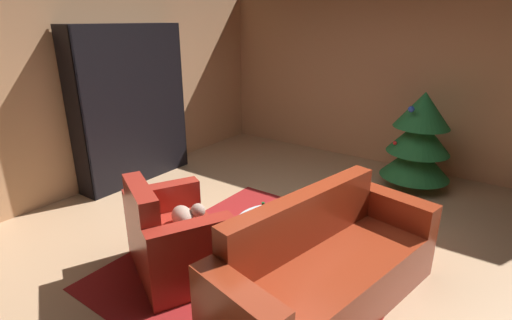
{
  "coord_description": "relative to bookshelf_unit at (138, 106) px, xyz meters",
  "views": [
    {
      "loc": [
        1.79,
        -2.85,
        2.14
      ],
      "look_at": [
        -0.25,
        -0.01,
        0.86
      ],
      "focal_mm": 27.33,
      "sensor_mm": 36.0,
      "label": 1
    }
  ],
  "objects": [
    {
      "name": "armchair_red",
      "position": [
        2.0,
        -1.29,
        -0.7
      ],
      "size": [
        1.19,
        1.07,
        0.87
      ],
      "color": "maroon",
      "rests_on": "ground"
    },
    {
      "name": "bookshelf_unit",
      "position": [
        0.0,
        0.0,
        0.0
      ],
      "size": [
        0.35,
        1.6,
        2.08
      ],
      "color": "black",
      "rests_on": "ground"
    },
    {
      "name": "bottle_on_table",
      "position": [
        2.66,
        -0.86,
        -0.5
      ],
      "size": [
        0.07,
        0.07,
        0.28
      ],
      "color": "#185022",
      "rests_on": "coffee_table"
    },
    {
      "name": "wall_back",
      "position": [
        2.54,
        2.59,
        0.26
      ],
      "size": [
        5.63,
        0.06,
        2.54
      ],
      "primitive_type": "cube",
      "color": "tan",
      "rests_on": "ground"
    },
    {
      "name": "decorated_tree",
      "position": [
        3.23,
        1.86,
        -0.35
      ],
      "size": [
        0.88,
        0.88,
        1.28
      ],
      "color": "brown",
      "rests_on": "ground"
    },
    {
      "name": "area_rug",
      "position": [
        2.59,
        -0.75,
        -1.01
      ],
      "size": [
        2.3,
        2.6,
        0.01
      ],
      "primitive_type": "cube",
      "color": "maroon",
      "rests_on": "ground"
    },
    {
      "name": "ground_plane",
      "position": [
        2.54,
        -0.44,
        -1.02
      ],
      "size": [
        7.2,
        7.2,
        0.0
      ],
      "primitive_type": "plane",
      "color": "tan"
    },
    {
      "name": "book_stack_on_table",
      "position": [
        2.63,
        -0.62,
        -0.55
      ],
      "size": [
        0.21,
        0.18,
        0.13
      ],
      "color": "red",
      "rests_on": "coffee_table"
    },
    {
      "name": "coffee_table",
      "position": [
        2.68,
        -0.65,
        -0.65
      ],
      "size": [
        0.77,
        0.77,
        0.4
      ],
      "color": "black",
      "rests_on": "ground"
    },
    {
      "name": "wall_left",
      "position": [
        -0.24,
        -0.44,
        0.26
      ],
      "size": [
        0.06,
        6.12,
        2.54
      ],
      "primitive_type": "cube",
      "color": "tan",
      "rests_on": "ground"
    },
    {
      "name": "couch_red",
      "position": [
        3.29,
        -0.93,
        -0.71
      ],
      "size": [
        1.12,
        2.12,
        0.88
      ],
      "color": "maroon",
      "rests_on": "ground"
    }
  ]
}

